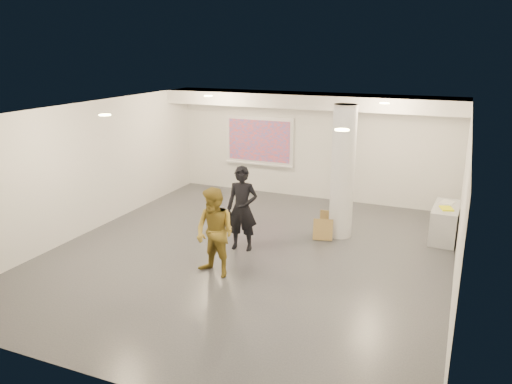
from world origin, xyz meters
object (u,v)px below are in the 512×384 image
at_px(woman, 242,209).
at_px(man, 215,233).
at_px(column, 343,172).
at_px(projection_screen, 259,141).
at_px(credenza, 445,223).

xyz_separation_m(woman, man, (0.06, -1.36, -0.06)).
relative_size(column, projection_screen, 1.43).
distance_m(woman, man, 1.36).
bearing_deg(column, credenza, 18.10).
relative_size(woman, man, 1.06).
bearing_deg(credenza, projection_screen, 162.82).
xyz_separation_m(projection_screen, man, (1.42, -5.59, -0.68)).
height_order(projection_screen, credenza, projection_screen).
bearing_deg(projection_screen, woman, -72.18).
xyz_separation_m(projection_screen, credenza, (5.32, -1.93, -1.14)).
xyz_separation_m(projection_screen, woman, (1.36, -4.23, -0.62)).
distance_m(projection_screen, credenza, 5.77).
distance_m(column, man, 3.45).
relative_size(credenza, woman, 0.73).
bearing_deg(woman, projection_screen, 100.04).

